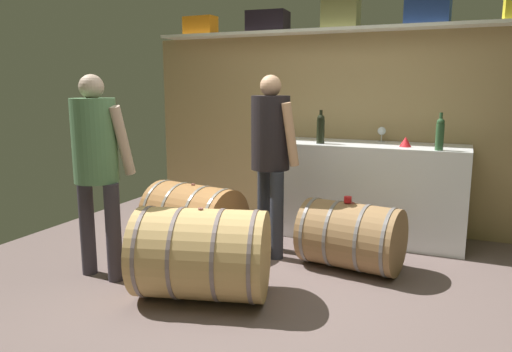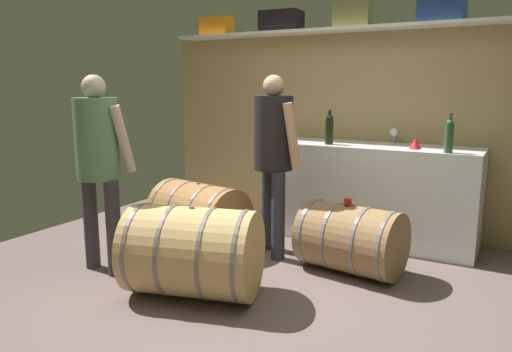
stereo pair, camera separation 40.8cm
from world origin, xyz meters
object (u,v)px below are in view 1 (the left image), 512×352
(wine_barrel_near, at_px, (351,236))
(toolcase_black, at_px, (268,22))
(wine_bottle_green, at_px, (440,133))
(tasting_cup, at_px, (348,200))
(toolcase_orange, at_px, (200,26))
(work_cabinet, at_px, (365,191))
(winemaker_pouring, at_px, (96,156))
(red_funnel, at_px, (406,142))
(visitor_tasting, at_px, (271,146))
(toolcase_navy, at_px, (428,12))
(toolcase_olive, at_px, (341,12))
(wine_glass, at_px, (382,131))
(wine_barrel_flank, at_px, (194,217))
(wine_bottle_dark, at_px, (321,128))
(wine_barrel_far, at_px, (202,254))

(wine_barrel_near, bearing_deg, toolcase_black, 144.95)
(wine_bottle_green, distance_m, tasting_cup, 1.06)
(toolcase_orange, bearing_deg, wine_barrel_near, -26.03)
(work_cabinet, bearing_deg, wine_barrel_near, -85.45)
(wine_bottle_green, distance_m, winemaker_pouring, 2.90)
(toolcase_black, xyz_separation_m, tasting_cup, (1.18, -1.15, -1.60))
(toolcase_orange, distance_m, toolcase_black, 0.83)
(red_funnel, xyz_separation_m, visitor_tasting, (-1.06, -0.72, -0.01))
(toolcase_orange, distance_m, winemaker_pouring, 2.45)
(toolcase_orange, distance_m, red_funnel, 2.66)
(wine_bottle_green, bearing_deg, visitor_tasting, -156.89)
(red_funnel, distance_m, visitor_tasting, 1.28)
(toolcase_navy, bearing_deg, winemaker_pouring, -132.36)
(work_cabinet, bearing_deg, visitor_tasting, -129.30)
(toolcase_black, height_order, tasting_cup, toolcase_black)
(work_cabinet, distance_m, tasting_cup, 0.92)
(toolcase_olive, height_order, wine_glass, toolcase_olive)
(red_funnel, bearing_deg, wine_barrel_flank, -153.43)
(tasting_cup, bearing_deg, wine_bottle_dark, 121.41)
(toolcase_black, height_order, wine_bottle_dark, toolcase_black)
(wine_barrel_near, distance_m, winemaker_pouring, 2.15)
(toolcase_olive, xyz_separation_m, wine_barrel_flank, (-1.03, -1.23, -1.94))
(toolcase_orange, xyz_separation_m, toolcase_olive, (1.62, 0.00, 0.06))
(work_cabinet, height_order, wine_bottle_dark, wine_bottle_dark)
(toolcase_navy, bearing_deg, red_funnel, -102.10)
(red_funnel, xyz_separation_m, wine_barrel_far, (-1.17, -1.80, -0.67))
(toolcase_olive, xyz_separation_m, work_cabinet, (0.36, -0.23, -1.77))
(work_cabinet, distance_m, visitor_tasting, 1.19)
(wine_glass, height_order, wine_barrel_flank, wine_glass)
(toolcase_orange, height_order, toolcase_olive, toolcase_olive)
(winemaker_pouring, relative_size, visitor_tasting, 1.00)
(work_cabinet, bearing_deg, winemaker_pouring, -132.25)
(tasting_cup, bearing_deg, toolcase_olive, 108.81)
(visitor_tasting, bearing_deg, winemaker_pouring, -90.10)
(wine_bottle_dark, bearing_deg, wine_glass, 36.95)
(wine_barrel_near, bearing_deg, winemaker_pouring, -143.27)
(toolcase_orange, relative_size, visitor_tasting, 0.23)
(wine_barrel_flank, bearing_deg, winemaker_pouring, -99.25)
(wine_barrel_near, bearing_deg, wine_barrel_flank, -168.72)
(toolcase_orange, xyz_separation_m, wine_bottle_dark, (1.56, -0.40, -1.08))
(toolcase_black, relative_size, wine_bottle_green, 1.27)
(wine_glass, relative_size, wine_barrel_near, 0.17)
(toolcase_olive, bearing_deg, toolcase_navy, 0.51)
(toolcase_orange, bearing_deg, red_funnel, -5.03)
(tasting_cup, bearing_deg, visitor_tasting, 173.34)
(work_cabinet, height_order, wine_barrel_flank, work_cabinet)
(toolcase_orange, xyz_separation_m, wine_bottle_green, (2.66, -0.48, -1.08))
(wine_barrel_flank, bearing_deg, work_cabinet, 46.24)
(wine_barrel_near, bearing_deg, wine_barrel_far, -122.58)
(toolcase_olive, xyz_separation_m, wine_barrel_near, (0.43, -1.15, -1.96))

